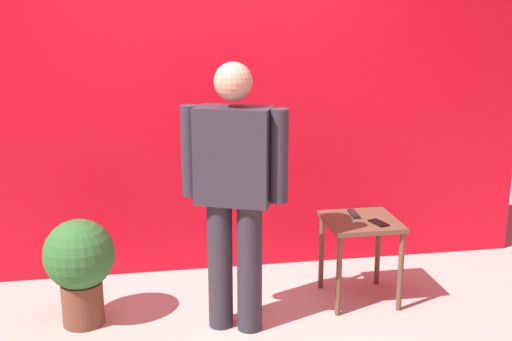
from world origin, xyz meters
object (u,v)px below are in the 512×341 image
side_table (361,233)px  potted_plant (80,263)px  standing_person (234,185)px  cell_phone (379,223)px  tv_remote (354,214)px

side_table → potted_plant: 1.83m
side_table → potted_plant: size_ratio=0.84×
standing_person → cell_phone: (0.97, 0.15, -0.34)m
side_table → potted_plant: bearing=-178.6°
tv_remote → potted_plant: size_ratio=0.25×
standing_person → cell_phone: size_ratio=11.44×
side_table → cell_phone: bearing=-49.9°
standing_person → potted_plant: (-0.94, 0.21, -0.52)m
standing_person → side_table: size_ratio=2.87×
side_table → tv_remote: size_ratio=3.38×
standing_person → side_table: bearing=15.8°
standing_person → tv_remote: 0.99m
tv_remote → standing_person: bearing=-155.5°
cell_phone → potted_plant: size_ratio=0.21×
cell_phone → potted_plant: bearing=160.4°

